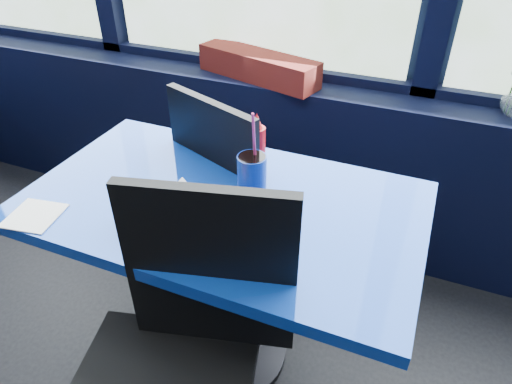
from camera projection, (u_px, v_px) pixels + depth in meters
name	position (u px, v px, depth m)	size (l,w,h in m)	color
window_sill	(247.00, 150.00, 2.33)	(5.00, 0.26, 0.80)	black
near_table	(224.00, 245.00, 1.49)	(1.20, 0.70, 0.75)	black
chair_near_front	(180.00, 351.00, 1.15)	(0.55, 0.55, 1.00)	black
chair_near_back	(219.00, 185.00, 1.79)	(0.57, 0.57, 0.97)	black
planter_box	(258.00, 66.00, 2.03)	(0.58, 0.15, 0.12)	maroon
food_basket	(172.00, 218.00, 1.25)	(0.31, 0.31, 0.10)	red
ketchup_bottle	(257.00, 146.00, 1.46)	(0.06, 0.06, 0.21)	red
soda_cup	(252.00, 176.00, 1.36)	(0.09, 0.09, 0.30)	navy
napkin	(34.00, 216.00, 1.32)	(0.14, 0.14, 0.00)	white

